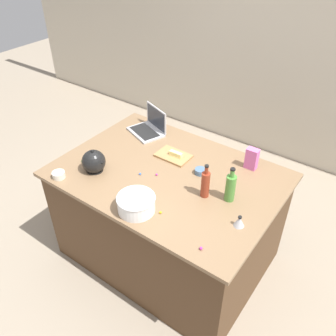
{
  "coord_description": "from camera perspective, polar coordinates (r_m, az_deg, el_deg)",
  "views": [
    {
      "loc": [
        1.25,
        -1.73,
        2.54
      ],
      "look_at": [
        0.0,
        0.0,
        0.95
      ],
      "focal_mm": 38.28,
      "sensor_mm": 36.0,
      "label": 1
    }
  ],
  "objects": [
    {
      "name": "laptop",
      "position": [
        3.18,
        -3.02,
        6.51
      ],
      "size": [
        0.37,
        0.32,
        0.22
      ],
      "color": "#B7B7BC",
      "rests_on": "island_counter"
    },
    {
      "name": "ramekin_small",
      "position": [
        2.69,
        5.15,
        -0.52
      ],
      "size": [
        0.08,
        0.08,
        0.04
      ],
      "primitive_type": "cylinder",
      "color": "slate",
      "rests_on": "island_counter"
    },
    {
      "name": "kitchen_timer",
      "position": [
        2.31,
        11.29,
        -8.34
      ],
      "size": [
        0.07,
        0.07,
        0.08
      ],
      "color": "#B2B2B7",
      "rests_on": "island_counter"
    },
    {
      "name": "candy_2",
      "position": [
        2.76,
        10.06,
        -0.27
      ],
      "size": [
        0.02,
        0.02,
        0.02
      ],
      "primitive_type": "sphere",
      "color": "red",
      "rests_on": "island_counter"
    },
    {
      "name": "cutting_board",
      "position": [
        2.87,
        0.86,
        1.96
      ],
      "size": [
        0.27,
        0.18,
        0.02
      ],
      "primitive_type": "cube",
      "color": "#AD7F4C",
      "rests_on": "island_counter"
    },
    {
      "name": "candy_5",
      "position": [
        2.89,
        -13.46,
        1.11
      ],
      "size": [
        0.02,
        0.02,
        0.02
      ],
      "primitive_type": "sphere",
      "color": "green",
      "rests_on": "island_counter"
    },
    {
      "name": "kettle",
      "position": [
        2.73,
        -11.73,
        0.97
      ],
      "size": [
        0.21,
        0.18,
        0.2
      ],
      "color": "black",
      "rests_on": "island_counter"
    },
    {
      "name": "ground_plane",
      "position": [
        3.32,
        0.0,
        -13.29
      ],
      "size": [
        12.0,
        12.0,
        0.0
      ],
      "primitive_type": "plane",
      "color": "gray"
    },
    {
      "name": "candy_bag",
      "position": [
        2.77,
        13.19,
        1.46
      ],
      "size": [
        0.09,
        0.06,
        0.17
      ],
      "primitive_type": "cube",
      "color": "pink",
      "rests_on": "island_counter"
    },
    {
      "name": "candy_1",
      "position": [
        2.68,
        -4.47,
        -0.94
      ],
      "size": [
        0.02,
        0.02,
        0.02
      ],
      "primitive_type": "sphere",
      "color": "blue",
      "rests_on": "island_counter"
    },
    {
      "name": "ramekin_medium",
      "position": [
        2.76,
        -17.01,
        -1.05
      ],
      "size": [
        0.09,
        0.09,
        0.05
      ],
      "primitive_type": "cylinder",
      "color": "beige",
      "rests_on": "island_counter"
    },
    {
      "name": "candy_0",
      "position": [
        3.26,
        -6.1,
        6.38
      ],
      "size": [
        0.02,
        0.02,
        0.02
      ],
      "primitive_type": "sphere",
      "color": "green",
      "rests_on": "island_counter"
    },
    {
      "name": "butter_stick_left",
      "position": [
        2.84,
        1.28,
        2.24
      ],
      "size": [
        0.11,
        0.04,
        0.04
      ],
      "primitive_type": "cube",
      "rotation": [
        0.0,
        0.0,
        0.03
      ],
      "color": "#F4E58C",
      "rests_on": "cutting_board"
    },
    {
      "name": "mixing_bowl_large",
      "position": [
        2.36,
        -5.09,
        -5.62
      ],
      "size": [
        0.26,
        0.26,
        0.11
      ],
      "color": "white",
      "rests_on": "island_counter"
    },
    {
      "name": "candy_6",
      "position": [
        2.16,
        5.27,
        -12.62
      ],
      "size": [
        0.02,
        0.02,
        0.02
      ],
      "primitive_type": "sphere",
      "color": "#CC3399",
      "rests_on": "island_counter"
    },
    {
      "name": "island_counter",
      "position": [
        2.99,
        0.0,
        -7.7
      ],
      "size": [
        1.66,
        1.19,
        0.9
      ],
      "color": "#4C331E",
      "rests_on": "ground"
    },
    {
      "name": "bottle_soy",
      "position": [
        2.44,
        5.97,
        -2.52
      ],
      "size": [
        0.06,
        0.06,
        0.26
      ],
      "color": "maroon",
      "rests_on": "island_counter"
    },
    {
      "name": "candy_3",
      "position": [
        2.36,
        -1.2,
        -7.09
      ],
      "size": [
        0.02,
        0.02,
        0.02
      ],
      "primitive_type": "sphere",
      "color": "yellow",
      "rests_on": "island_counter"
    },
    {
      "name": "bottle_olive",
      "position": [
        2.43,
        9.91,
        -3.05
      ],
      "size": [
        0.07,
        0.07,
        0.26
      ],
      "color": "#4C8C38",
      "rests_on": "island_counter"
    },
    {
      "name": "candy_4",
      "position": [
        2.67,
        -1.82,
        -1.06
      ],
      "size": [
        0.02,
        0.02,
        0.02
      ],
      "primitive_type": "sphere",
      "color": "#CC3399",
      "rests_on": "island_counter"
    },
    {
      "name": "wall_back",
      "position": [
        4.24,
        18.0,
        17.94
      ],
      "size": [
        8.0,
        0.1,
        2.6
      ],
      "primitive_type": "cube",
      "color": "beige",
      "rests_on": "ground"
    }
  ]
}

